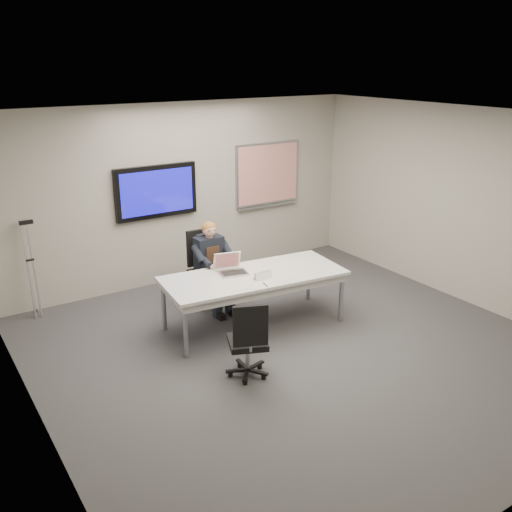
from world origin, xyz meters
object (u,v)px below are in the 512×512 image
office_chair_far (207,282)px  conference_table (254,280)px  seated_person (215,276)px  office_chair_near (248,354)px  laptop (231,268)px

office_chair_far → conference_table: bearing=-78.0°
office_chair_far → seated_person: (-0.00, -0.25, 0.17)m
office_chair_near → seated_person: seated_person is taller
conference_table → office_chair_near: size_ratio=2.61×
seated_person → conference_table: bearing=-75.8°
conference_table → seated_person: size_ratio=1.95×
conference_table → seated_person: 0.77m
conference_table → laptop: (-0.22, 0.23, 0.15)m
office_chair_far → office_chair_near: (-0.59, -2.05, -0.04)m
office_chair_near → conference_table: bearing=-103.0°
office_chair_far → office_chair_near: bearing=-104.2°
office_chair_near → seated_person: 1.91m
conference_table → office_chair_near: bearing=-119.3°
office_chair_near → laptop: (0.55, 1.30, 0.50)m
office_chair_far → laptop: size_ratio=2.60×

